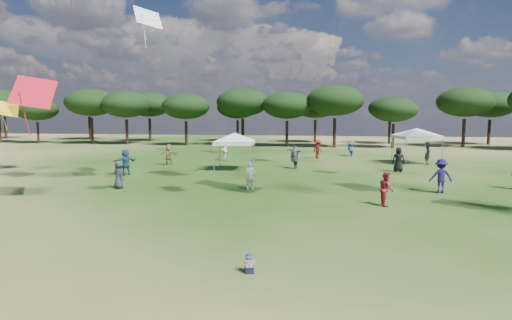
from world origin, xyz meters
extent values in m
plane|color=#2B4F17|center=(0.00, 0.00, 0.00)|extent=(140.00, 140.00, 0.00)
cylinder|color=black|center=(-42.82, 45.10, 1.76)|extent=(0.40, 0.40, 3.51)
cylinder|color=black|center=(-36.96, 45.10, 1.46)|extent=(0.33, 0.33, 2.92)
ellipsoid|color=black|center=(-36.96, 45.10, 4.67)|extent=(5.67, 5.67, 3.06)
cylinder|color=black|center=(-29.06, 45.29, 1.75)|extent=(0.40, 0.40, 3.49)
ellipsoid|color=black|center=(-29.06, 45.29, 5.59)|extent=(6.79, 6.79, 3.66)
cylinder|color=black|center=(-23.92, 45.02, 1.66)|extent=(0.38, 0.38, 3.32)
ellipsoid|color=black|center=(-23.92, 45.02, 5.31)|extent=(6.44, 6.44, 3.47)
cylinder|color=black|center=(-15.51, 44.30, 1.57)|extent=(0.36, 0.36, 3.14)
ellipsoid|color=black|center=(-15.51, 44.30, 5.03)|extent=(6.11, 6.11, 3.29)
cylinder|color=black|center=(-8.39, 45.81, 1.73)|extent=(0.40, 0.40, 3.46)
ellipsoid|color=black|center=(-8.39, 45.81, 5.54)|extent=(6.73, 6.73, 3.63)
cylinder|color=black|center=(-2.58, 44.63, 1.61)|extent=(0.37, 0.37, 3.21)
ellipsoid|color=black|center=(-2.58, 44.63, 5.14)|extent=(6.24, 6.24, 3.36)
cylinder|color=black|center=(3.26, 44.18, 1.78)|extent=(0.41, 0.41, 3.56)
ellipsoid|color=black|center=(3.26, 44.18, 5.69)|extent=(6.91, 6.91, 3.73)
cylinder|color=black|center=(10.19, 44.51, 1.44)|extent=(0.33, 0.33, 2.88)
ellipsoid|color=black|center=(10.19, 44.51, 4.61)|extent=(5.60, 5.60, 3.02)
cylinder|color=black|center=(18.96, 46.98, 1.72)|extent=(0.39, 0.39, 3.44)
ellipsoid|color=black|center=(18.96, 46.98, 5.51)|extent=(6.69, 6.69, 3.60)
cylinder|color=black|center=(-48.93, 53.79, 1.78)|extent=(0.41, 0.41, 3.56)
ellipsoid|color=black|center=(-48.93, 53.79, 5.70)|extent=(6.92, 6.92, 3.73)
cylinder|color=black|center=(-34.09, 53.56, 1.81)|extent=(0.41, 0.41, 3.62)
ellipsoid|color=black|center=(-34.09, 53.56, 5.80)|extent=(7.03, 7.03, 3.79)
cylinder|color=black|center=(-23.40, 51.57, 1.68)|extent=(0.39, 0.39, 3.37)
ellipsoid|color=black|center=(-23.40, 51.57, 5.39)|extent=(6.54, 6.54, 3.53)
cylinder|color=black|center=(-10.52, 53.31, 1.56)|extent=(0.36, 0.36, 3.11)
ellipsoid|color=black|center=(-10.52, 53.31, 4.98)|extent=(6.05, 6.05, 3.26)
cylinder|color=black|center=(0.83, 52.52, 1.60)|extent=(0.37, 0.37, 3.20)
ellipsoid|color=black|center=(0.83, 52.52, 5.12)|extent=(6.21, 6.21, 3.35)
cylinder|color=black|center=(10.82, 51.34, 1.50)|extent=(0.34, 0.34, 2.99)
ellipsoid|color=black|center=(10.82, 51.34, 4.79)|extent=(5.81, 5.81, 3.13)
cylinder|color=black|center=(23.62, 51.75, 1.66)|extent=(0.38, 0.38, 3.31)
ellipsoid|color=black|center=(23.62, 51.75, 5.30)|extent=(6.43, 6.43, 3.47)
cylinder|color=gray|center=(-5.88, 20.54, 1.04)|extent=(0.06, 0.06, 2.08)
cylinder|color=gray|center=(-3.25, 20.72, 1.04)|extent=(0.06, 0.06, 2.08)
cylinder|color=gray|center=(-6.06, 23.16, 1.04)|extent=(0.06, 0.06, 2.08)
cylinder|color=gray|center=(-3.44, 23.35, 1.04)|extent=(0.06, 0.06, 2.08)
cube|color=white|center=(-4.66, 21.94, 2.03)|extent=(2.98, 2.98, 0.25)
pyramid|color=white|center=(-4.66, 21.94, 2.75)|extent=(5.67, 5.67, 0.60)
cylinder|color=gray|center=(8.30, 26.34, 1.13)|extent=(0.06, 0.06, 2.27)
cylinder|color=gray|center=(11.17, 26.97, 1.13)|extent=(0.06, 0.06, 2.27)
cylinder|color=gray|center=(7.68, 29.21, 1.13)|extent=(0.06, 0.06, 2.27)
cylinder|color=gray|center=(10.54, 29.84, 1.13)|extent=(0.06, 0.06, 2.27)
cube|color=white|center=(9.42, 28.09, 2.22)|extent=(3.68, 3.68, 0.25)
pyramid|color=white|center=(9.42, 28.09, 2.94)|extent=(6.15, 6.15, 0.60)
cube|color=black|center=(-0.25, 2.05, 0.09)|extent=(0.27, 0.27, 0.17)
cube|color=black|center=(-0.36, 2.19, 0.05)|extent=(0.12, 0.22, 0.09)
cube|color=black|center=(-0.21, 2.22, 0.05)|extent=(0.12, 0.22, 0.09)
cube|color=white|center=(-0.25, 2.05, 0.28)|extent=(0.24, 0.19, 0.22)
cylinder|color=white|center=(-0.40, 2.08, 0.28)|extent=(0.11, 0.23, 0.14)
cylinder|color=white|center=(-0.13, 2.14, 0.28)|extent=(0.11, 0.23, 0.14)
sphere|color=#E0B293|center=(-0.25, 2.05, 0.43)|extent=(0.15, 0.15, 0.15)
cone|color=#415798|center=(-0.25, 2.05, 0.46)|extent=(0.26, 0.26, 0.03)
cylinder|color=#415798|center=(-0.25, 2.05, 0.50)|extent=(0.17, 0.17, 0.07)
imported|color=silver|center=(-2.22, 14.19, 0.77)|extent=(0.67, 0.59, 1.54)
imported|color=navy|center=(4.49, 33.48, 0.81)|extent=(1.55, 1.95, 1.61)
imported|color=olive|center=(-10.55, 24.17, 0.86)|extent=(1.65, 0.71, 1.73)
imported|color=maroon|center=(4.54, 11.05, 0.78)|extent=(0.65, 0.81, 1.56)
imported|color=#285178|center=(-11.53, 18.50, 0.88)|extent=(1.49, 1.56, 1.77)
imported|color=black|center=(7.09, 22.73, 0.89)|extent=(0.99, 0.78, 1.78)
imported|color=maroon|center=(1.36, 31.03, 0.87)|extent=(1.24, 1.27, 1.75)
imported|color=#2B2A2F|center=(10.26, 27.72, 0.92)|extent=(0.59, 0.76, 1.85)
imported|color=#414245|center=(-0.34, 23.42, 0.87)|extent=(1.81, 2.02, 1.74)
imported|color=navy|center=(7.85, 14.71, 0.90)|extent=(1.19, 0.72, 1.80)
imported|color=#2D2D32|center=(-9.52, 13.41, 0.78)|extent=(0.91, 0.85, 1.56)
imported|color=silver|center=(-6.93, 28.13, 0.94)|extent=(0.80, 0.98, 1.88)
plane|color=white|center=(-7.69, 13.74, 9.30)|extent=(2.12, 2.35, 1.48)
plane|color=yellow|center=(-20.29, 18.73, 4.47)|extent=(1.94, 2.21, 1.30)
plane|color=red|center=(-11.38, 9.20, 5.16)|extent=(2.56, 2.64, 1.69)
camera|label=1|loc=(1.53, -8.70, 4.21)|focal=30.00mm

